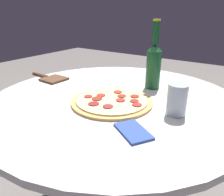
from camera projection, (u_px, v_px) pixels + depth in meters
table at (115, 126)px, 1.00m from camera, size 1.08×1.08×0.69m
pizza at (112, 101)px, 0.89m from camera, size 0.33×0.33×0.02m
beer_bottle at (154, 64)px, 1.02m from camera, size 0.07×0.07×0.32m
pizza_paddle at (50, 78)px, 1.19m from camera, size 0.24×0.12×0.02m
drinking_glass at (177, 100)px, 0.77m from camera, size 0.07×0.07×0.11m
napkin at (133, 131)px, 0.68m from camera, size 0.15×0.13×0.01m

